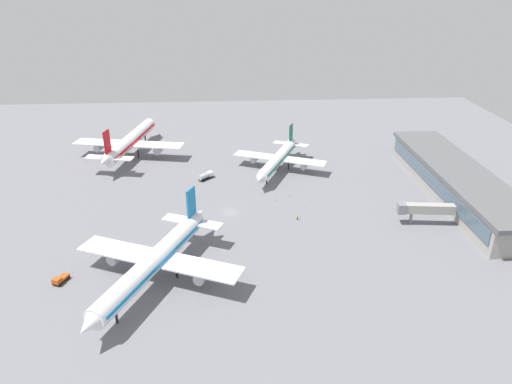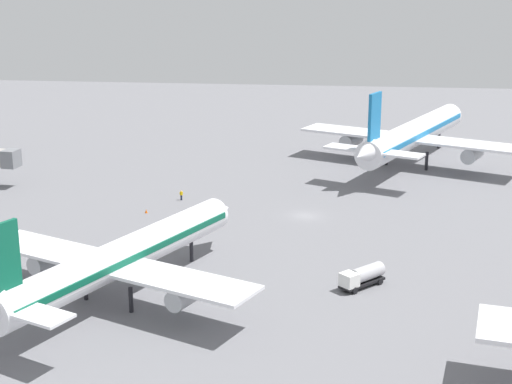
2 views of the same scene
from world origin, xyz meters
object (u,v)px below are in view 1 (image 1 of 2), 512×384
safety_cone_far_side (289,195)px  safety_cone_near_gate (275,200)px  ground_crew_worker (297,217)px  airplane_taxiing (130,141)px  airplane_at_gate (155,260)px  safety_cone_mid_apron (306,207)px  fuel_truck (206,176)px  pushback_tractor (60,279)px  airplane_distant (278,158)px

safety_cone_far_side → safety_cone_near_gate: bearing=123.9°
ground_crew_worker → airplane_taxiing: bearing=-174.4°
airplane_at_gate → airplane_taxiing: 93.39m
safety_cone_mid_apron → safety_cone_far_side: same height
airplane_at_gate → safety_cone_mid_apron: bearing=154.7°
airplane_taxiing → safety_cone_mid_apron: (-53.15, -65.34, -6.02)m
airplane_at_gate → airplane_taxiing: (90.83, 21.69, 0.24)m
fuel_truck → safety_cone_far_side: bearing=-76.0°
ground_crew_worker → safety_cone_near_gate: 14.95m
pushback_tractor → safety_cone_far_side: (46.49, -63.14, -0.67)m
fuel_truck → safety_cone_near_gate: fuel_truck is taller
safety_cone_mid_apron → fuel_truck: bearing=52.1°
airplane_distant → safety_cone_far_side: (-23.00, -1.38, -4.73)m
airplane_taxiing → airplane_distant: (-20.53, -59.61, -1.29)m
fuel_truck → pushback_tractor: (-62.80, 34.12, -0.42)m
airplane_at_gate → fuel_truck: 64.62m
pushback_tractor → safety_cone_far_side: size_ratio=7.99×
safety_cone_near_gate → fuel_truck: bearing=50.4°
ground_crew_worker → safety_cone_near_gate: ground_crew_worker is taller
airplane_distant → safety_cone_mid_apron: airplane_distant is taller
airplane_at_gate → fuel_truck: airplane_at_gate is taller
fuel_truck → safety_cone_mid_apron: size_ratio=9.81×
safety_cone_mid_apron → airplane_distant: bearing=10.0°
airplane_at_gate → ground_crew_worker: size_ratio=31.08×
safety_cone_mid_apron → safety_cone_near_gate: bearing=56.9°
pushback_tractor → safety_cone_mid_apron: size_ratio=7.99×
fuel_truck → ground_crew_worker: fuel_truck is taller
fuel_truck → ground_crew_worker: size_ratio=3.53×
airplane_taxiing → fuel_truck: airplane_taxiing is taller
airplane_at_gate → safety_cone_mid_apron: (37.68, -43.65, -5.78)m
airplane_at_gate → safety_cone_mid_apron: airplane_at_gate is taller
airplane_at_gate → fuel_truck: size_ratio=8.81×
airplane_distant → safety_cone_near_gate: airplane_distant is taller
ground_crew_worker → safety_cone_far_side: (17.33, 0.39, -0.55)m
airplane_distant → safety_cone_mid_apron: size_ratio=71.62×
pushback_tractor → safety_cone_near_gate: bearing=149.7°
airplane_distant → fuel_truck: bearing=-52.7°
safety_cone_far_side → safety_cone_mid_apron: bearing=-155.7°
airplane_at_gate → safety_cone_far_side: size_ratio=86.50×
airplane_taxiing → ground_crew_worker: size_ratio=33.99×
airplane_taxiing → ground_crew_worker: 86.61m
safety_cone_far_side → fuel_truck: bearing=60.7°
pushback_tractor → safety_cone_near_gate: 72.24m
airplane_taxiing → safety_cone_near_gate: (-46.97, -55.87, -6.02)m
safety_cone_near_gate → safety_cone_far_side: same height
ground_crew_worker → safety_cone_far_side: 17.34m
airplane_distant → pushback_tractor: size_ratio=8.97×
airplane_distant → pushback_tractor: bearing=-17.9°
fuel_truck → airplane_distant: bearing=-33.1°
airplane_taxiing → airplane_at_gate: bearing=-155.4°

